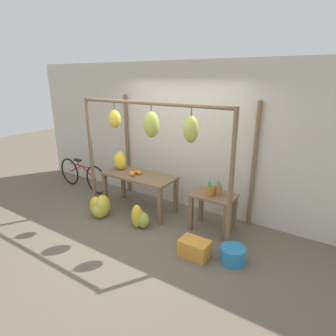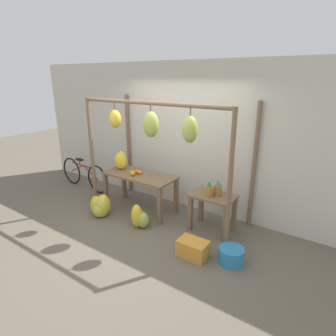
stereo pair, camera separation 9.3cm
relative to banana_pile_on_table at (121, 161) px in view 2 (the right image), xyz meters
name	(u,v)px [view 2 (the right image)]	position (x,y,z in m)	size (l,w,h in m)	color
ground_plane	(139,234)	(1.09, -0.79, -0.90)	(20.00, 20.00, 0.00)	#665B4C
shop_wall_back	(185,137)	(1.09, 0.65, 0.50)	(8.00, 0.08, 2.80)	beige
stall_awning	(159,138)	(1.15, -0.27, 0.65)	(2.87, 1.18, 2.16)	brown
display_table_main	(140,180)	(0.51, -0.05, -0.29)	(1.43, 0.63, 0.73)	brown
display_table_side	(213,204)	(2.03, 0.02, -0.42)	(0.73, 0.49, 0.66)	brown
banana_pile_on_table	(121,161)	(0.00, 0.00, 0.00)	(0.32, 0.31, 0.37)	yellow
orange_pile	(135,173)	(0.46, -0.12, -0.13)	(0.21, 0.22, 0.09)	orange
pineapple_cluster	(213,189)	(2.04, -0.01, -0.13)	(0.24, 0.24, 0.27)	olive
banana_pile_ground_left	(101,207)	(0.08, -0.69, -0.71)	(0.44, 0.44, 0.42)	gold
banana_pile_ground_right	(139,217)	(0.93, -0.59, -0.73)	(0.41, 0.31, 0.43)	#9EB247
fruit_crate_white	(193,248)	(2.13, -0.80, -0.78)	(0.43, 0.29, 0.25)	orange
blue_bucket	(231,255)	(2.65, -0.63, -0.79)	(0.35, 0.35, 0.23)	teal
parked_bicycle	(84,174)	(-1.29, 0.07, -0.56)	(1.62, 0.13, 0.70)	black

